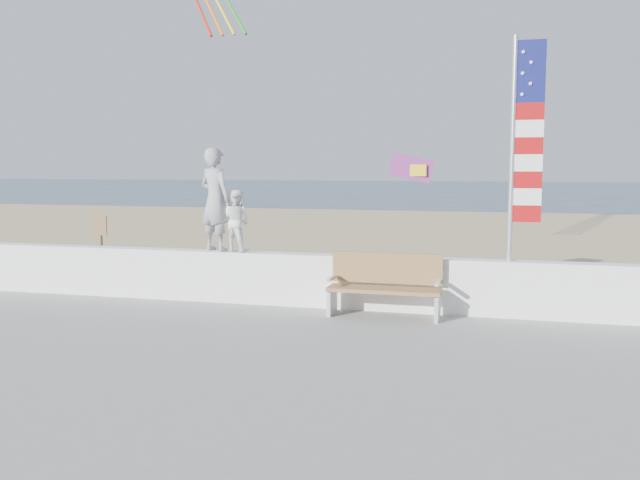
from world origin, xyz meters
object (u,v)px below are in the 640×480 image
(child, at_px, (236,221))
(bench, at_px, (385,285))
(adult, at_px, (215,200))
(flag, at_px, (521,139))

(child, bearing_deg, bench, -175.38)
(adult, distance_m, child, 0.54)
(adult, relative_size, bench, 1.01)
(child, bearing_deg, adult, 14.11)
(flag, bearing_deg, bench, -167.44)
(adult, relative_size, flag, 0.52)
(child, relative_size, bench, 0.61)
(adult, bearing_deg, bench, -164.90)
(adult, height_order, flag, flag)
(adult, xyz_separation_m, flag, (5.15, -0.00, 1.00))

